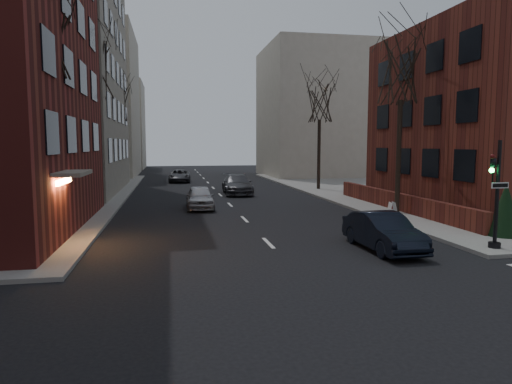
% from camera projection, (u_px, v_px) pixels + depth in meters
% --- Properties ---
extents(building_right_brick, '(12.00, 14.00, 11.00)m').
position_uv_depth(building_right_brick, '(508.00, 120.00, 27.83)').
color(building_right_brick, maroon).
rests_on(building_right_brick, ground).
extents(low_wall_right, '(0.35, 16.00, 1.00)m').
position_uv_depth(low_wall_right, '(397.00, 201.00, 27.00)').
color(low_wall_right, maroon).
rests_on(low_wall_right, sidewalk_far_right).
extents(building_distant_la, '(14.00, 16.00, 18.00)m').
position_uv_depth(building_distant_la, '(78.00, 104.00, 56.83)').
color(building_distant_la, '#BAAF9E').
rests_on(building_distant_la, ground).
extents(building_distant_ra, '(14.00, 14.00, 16.00)m').
position_uv_depth(building_distant_ra, '(321.00, 112.00, 57.58)').
color(building_distant_ra, '#BAAF9E').
rests_on(building_distant_ra, ground).
extents(building_distant_lb, '(10.00, 12.00, 14.00)m').
position_uv_depth(building_distant_lb, '(112.00, 126.00, 74.02)').
color(building_distant_lb, '#BAAF9E').
rests_on(building_distant_lb, ground).
extents(traffic_signal, '(0.76, 0.44, 4.00)m').
position_uv_depth(traffic_signal, '(495.00, 201.00, 16.84)').
color(traffic_signal, black).
rests_on(traffic_signal, sidewalk_far_right).
extents(tree_left_a, '(4.18, 4.18, 10.26)m').
position_uv_depth(tree_left_a, '(40.00, 30.00, 17.96)').
color(tree_left_a, '#2D231C').
rests_on(tree_left_a, sidewalk_far_left).
extents(tree_left_b, '(4.40, 4.40, 10.80)m').
position_uv_depth(tree_left_b, '(91.00, 68.00, 29.64)').
color(tree_left_b, '#2D231C').
rests_on(tree_left_b, sidewalk_far_left).
extents(tree_left_c, '(3.96, 3.96, 9.72)m').
position_uv_depth(tree_left_c, '(116.00, 102.00, 43.41)').
color(tree_left_c, '#2D231C').
rests_on(tree_left_c, sidewalk_far_left).
extents(tree_right_a, '(3.96, 3.96, 9.72)m').
position_uv_depth(tree_right_a, '(401.00, 71.00, 25.16)').
color(tree_right_a, '#2D231C').
rests_on(tree_right_a, sidewalk_far_right).
extents(tree_right_b, '(3.74, 3.74, 9.18)m').
position_uv_depth(tree_right_b, '(320.00, 102.00, 38.89)').
color(tree_right_b, '#2D231C').
rests_on(tree_right_b, sidewalk_far_right).
extents(streetlamp_near, '(0.36, 0.36, 6.28)m').
position_uv_depth(streetlamp_near, '(93.00, 140.00, 26.33)').
color(streetlamp_near, black).
rests_on(streetlamp_near, sidewalk_far_left).
extents(streetlamp_far, '(0.36, 0.36, 6.28)m').
position_uv_depth(streetlamp_far, '(126.00, 142.00, 45.87)').
color(streetlamp_far, black).
rests_on(streetlamp_far, sidewalk_far_left).
extents(parked_sedan, '(1.64, 4.36, 1.42)m').
position_uv_depth(parked_sedan, '(383.00, 232.00, 17.22)').
color(parked_sedan, black).
rests_on(parked_sedan, ground).
extents(car_lane_silver, '(1.78, 4.22, 1.42)m').
position_uv_depth(car_lane_silver, '(200.00, 197.00, 28.35)').
color(car_lane_silver, '#A7A7AC').
rests_on(car_lane_silver, ground).
extents(car_lane_gray, '(2.43, 5.51, 1.57)m').
position_uv_depth(car_lane_gray, '(237.00, 184.00, 36.62)').
color(car_lane_gray, '#414146').
rests_on(car_lane_gray, ground).
extents(car_lane_far, '(2.46, 4.86, 1.32)m').
position_uv_depth(car_lane_far, '(180.00, 176.00, 48.35)').
color(car_lane_far, '#3B3B40').
rests_on(car_lane_far, ground).
extents(sandwich_board, '(0.49, 0.62, 0.90)m').
position_uv_depth(sandwich_board, '(392.00, 211.00, 23.40)').
color(sandwich_board, silver).
rests_on(sandwich_board, sidewalk_far_right).
extents(evergreen_shrub, '(1.80, 1.80, 2.29)m').
position_uv_depth(evergreen_shrub, '(505.00, 209.00, 19.12)').
color(evergreen_shrub, black).
rests_on(evergreen_shrub, sidewalk_far_right).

